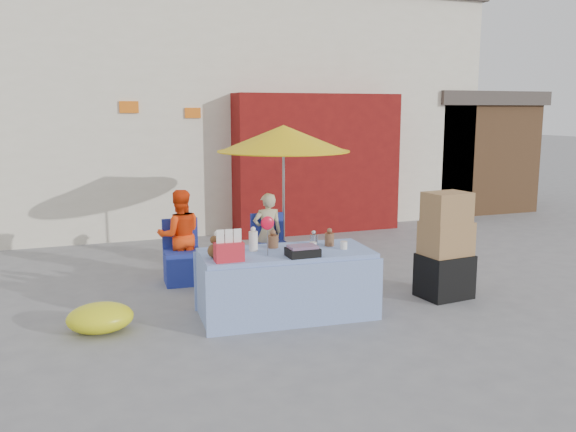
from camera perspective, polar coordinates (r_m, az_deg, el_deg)
name	(u,v)px	position (r m, az deg, el deg)	size (l,w,h in m)	color
ground	(285,310)	(7.19, -0.27, -8.78)	(80.00, 80.00, 0.00)	slate
backdrop	(191,74)	(14.22, -9.05, 13.01)	(14.00, 8.00, 7.80)	silver
market_table	(285,282)	(6.90, -0.24, -6.24)	(2.01, 1.05, 1.18)	#8AA4DD
chair_left	(183,264)	(8.32, -9.82, -4.49)	(0.51, 0.50, 0.85)	navy
chair_right	(271,257)	(8.63, -1.63, -3.82)	(0.51, 0.50, 0.85)	navy
vendor_orange	(180,236)	(8.37, -10.08, -1.81)	(0.61, 0.47, 1.25)	#F93D0D
vendor_beige	(267,233)	(8.68, -1.93, -1.58)	(0.42, 0.27, 1.15)	#C3B68A
umbrella	(284,139)	(8.76, -0.42, 7.21)	(1.90, 1.90, 2.09)	gray
box_stack	(445,249)	(7.75, 14.52, -3.04)	(0.64, 0.55, 1.32)	black
tarp_bundle	(100,318)	(6.76, -17.16, -9.09)	(0.69, 0.55, 0.31)	yellow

